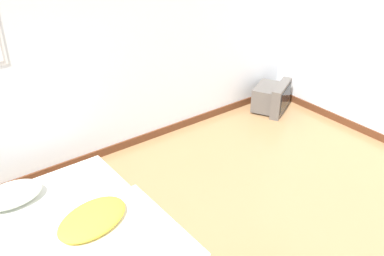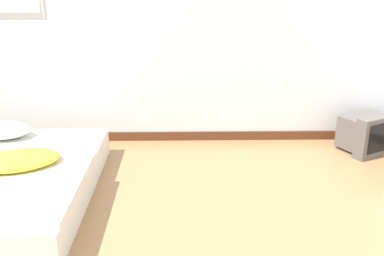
% 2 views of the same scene
% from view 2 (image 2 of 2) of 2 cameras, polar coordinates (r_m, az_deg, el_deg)
% --- Properties ---
extents(wall_back, '(8.14, 0.08, 2.60)m').
position_cam_2_polar(wall_back, '(4.19, -11.02, 15.27)').
color(wall_back, silver).
rests_on(wall_back, ground_plane).
extents(crt_tv, '(0.63, 0.58, 0.38)m').
position_cam_2_polar(crt_tv, '(4.38, 22.68, -0.58)').
color(crt_tv, '#56514C').
rests_on(crt_tv, ground_plane).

